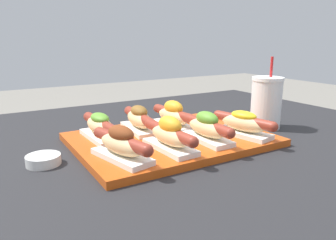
% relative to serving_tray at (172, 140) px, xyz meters
% --- Properties ---
extents(serving_tray, '(0.50, 0.36, 0.02)m').
position_rel_serving_tray_xyz_m(serving_tray, '(0.00, 0.00, 0.00)').
color(serving_tray, '#CC4C14').
rests_on(serving_tray, patio_table).
extents(hot_dog_0, '(0.09, 0.19, 0.07)m').
position_rel_serving_tray_xyz_m(hot_dog_0, '(-0.18, -0.09, 0.04)').
color(hot_dog_0, white).
rests_on(hot_dog_0, serving_tray).
extents(hot_dog_1, '(0.07, 0.20, 0.08)m').
position_rel_serving_tray_xyz_m(hot_dog_1, '(-0.06, -0.09, 0.04)').
color(hot_dog_1, white).
rests_on(hot_dog_1, serving_tray).
extents(hot_dog_2, '(0.06, 0.20, 0.08)m').
position_rel_serving_tray_xyz_m(hot_dog_2, '(0.06, -0.08, 0.04)').
color(hot_dog_2, white).
rests_on(hot_dog_2, serving_tray).
extents(hot_dog_3, '(0.09, 0.19, 0.07)m').
position_rel_serving_tray_xyz_m(hot_dog_3, '(0.17, -0.09, 0.04)').
color(hot_dog_3, white).
rests_on(hot_dog_3, serving_tray).
extents(hot_dog_4, '(0.07, 0.20, 0.07)m').
position_rel_serving_tray_xyz_m(hot_dog_4, '(-0.17, 0.08, 0.04)').
color(hot_dog_4, white).
rests_on(hot_dog_4, serving_tray).
extents(hot_dog_5, '(0.07, 0.20, 0.07)m').
position_rel_serving_tray_xyz_m(hot_dog_5, '(-0.05, 0.09, 0.04)').
color(hot_dog_5, white).
rests_on(hot_dog_5, serving_tray).
extents(hot_dog_6, '(0.07, 0.20, 0.08)m').
position_rel_serving_tray_xyz_m(hot_dog_6, '(0.05, 0.07, 0.04)').
color(hot_dog_6, white).
rests_on(hot_dog_6, serving_tray).
extents(sauce_bowl, '(0.07, 0.07, 0.02)m').
position_rel_serving_tray_xyz_m(sauce_bowl, '(-0.32, 0.01, 0.00)').
color(sauce_bowl, silver).
rests_on(sauce_bowl, patio_table).
extents(drink_cup, '(0.09, 0.09, 0.22)m').
position_rel_serving_tray_xyz_m(drink_cup, '(0.33, -0.02, 0.07)').
color(drink_cup, white).
rests_on(drink_cup, patio_table).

